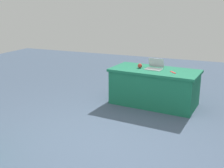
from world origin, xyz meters
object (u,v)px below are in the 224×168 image
at_px(laptop_silver, 155,67).
at_px(yarn_ball, 140,66).
at_px(table_foreground, 154,87).
at_px(scissors_red, 173,72).

height_order(laptop_silver, yarn_ball, laptop_silver).
bearing_deg(table_foreground, yarn_ball, -2.83).
height_order(table_foreground, yarn_ball, yarn_ball).
relative_size(yarn_ball, scissors_red, 0.51).
relative_size(laptop_silver, scissors_red, 1.89).
height_order(laptop_silver, scissors_red, laptop_silver).
distance_m(table_foreground, yarn_ball, 0.52).
relative_size(table_foreground, scissors_red, 10.04).
relative_size(laptop_silver, yarn_ball, 3.70).
bearing_deg(yarn_ball, scissors_red, 169.71).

